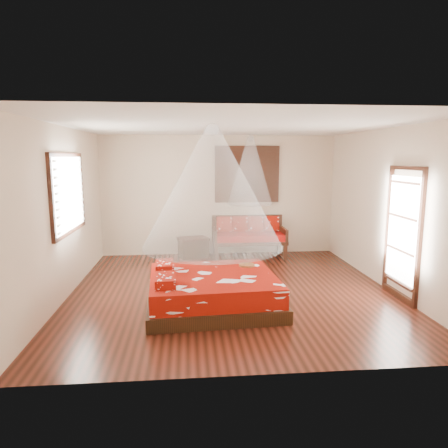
{
  "coord_description": "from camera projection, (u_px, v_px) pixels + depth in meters",
  "views": [
    {
      "loc": [
        -0.73,
        -6.64,
        2.3
      ],
      "look_at": [
        -0.11,
        0.17,
        1.15
      ],
      "focal_mm": 32.0,
      "sensor_mm": 36.0,
      "label": 1
    }
  ],
  "objects": [
    {
      "name": "room",
      "position": [
        232.0,
        211.0,
        6.73
      ],
      "size": [
        5.54,
        5.54,
        2.84
      ],
      "color": "black",
      "rests_on": "ground"
    },
    {
      "name": "bed",
      "position": [
        212.0,
        290.0,
        6.2
      ],
      "size": [
        2.11,
        1.93,
        0.63
      ],
      "rotation": [
        0.0,
        0.0,
        0.06
      ],
      "color": "black",
      "rests_on": "floor"
    },
    {
      "name": "daybed",
      "position": [
        249.0,
        235.0,
        9.27
      ],
      "size": [
        1.68,
        0.75,
        0.94
      ],
      "color": "black",
      "rests_on": "floor"
    },
    {
      "name": "storage_chest",
      "position": [
        193.0,
        247.0,
        9.28
      ],
      "size": [
        0.77,
        0.66,
        0.45
      ],
      "rotation": [
        0.0,
        0.0,
        0.32
      ],
      "color": "black",
      "rests_on": "floor"
    },
    {
      "name": "shutter_panel",
      "position": [
        247.0,
        174.0,
        9.38
      ],
      "size": [
        1.52,
        0.06,
        1.32
      ],
      "color": "black",
      "rests_on": "wall_back"
    },
    {
      "name": "window_left",
      "position": [
        69.0,
        194.0,
        6.64
      ],
      "size": [
        0.1,
        1.74,
        1.34
      ],
      "color": "black",
      "rests_on": "wall_left"
    },
    {
      "name": "glazed_door",
      "position": [
        403.0,
        234.0,
        6.44
      ],
      "size": [
        0.08,
        1.02,
        2.16
      ],
      "color": "black",
      "rests_on": "floor"
    },
    {
      "name": "wine_tray",
      "position": [
        247.0,
        263.0,
        6.66
      ],
      "size": [
        0.26,
        0.26,
        0.21
      ],
      "rotation": [
        0.0,
        0.0,
        0.14
      ],
      "color": "brown",
      "rests_on": "bed"
    },
    {
      "name": "mosquito_net_main",
      "position": [
        212.0,
        188.0,
        5.94
      ],
      "size": [
        2.13,
        2.13,
        1.8
      ],
      "primitive_type": "cone",
      "color": "white",
      "rests_on": "ceiling"
    },
    {
      "name": "mosquito_net_daybed",
      "position": [
        250.0,
        171.0,
        8.9
      ],
      "size": [
        1.01,
        1.01,
        1.5
      ],
      "primitive_type": "cone",
      "color": "white",
      "rests_on": "ceiling"
    }
  ]
}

